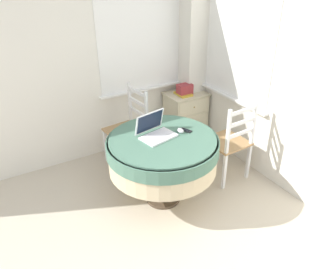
# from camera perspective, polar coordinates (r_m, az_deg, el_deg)

# --- Properties ---
(corner_room_shell) EXTENTS (4.37, 4.63, 2.55)m
(corner_room_shell) POSITION_cam_1_polar(r_m,az_deg,el_deg) (3.28, 2.06, 10.76)
(corner_room_shell) COLOR white
(corner_room_shell) RESTS_ON ground_plane
(round_dining_table) EXTENTS (1.10, 1.10, 0.74)m
(round_dining_table) POSITION_cam_1_polar(r_m,az_deg,el_deg) (3.23, -0.92, -2.98)
(round_dining_table) COLOR #4C3D2D
(round_dining_table) RESTS_ON ground_plane
(laptop) EXTENTS (0.38, 0.33, 0.23)m
(laptop) POSITION_cam_1_polar(r_m,az_deg,el_deg) (3.17, -2.23, 0.54)
(laptop) COLOR white
(laptop) RESTS_ON round_dining_table
(computer_mouse) EXTENTS (0.06, 0.09, 0.04)m
(computer_mouse) POSITION_cam_1_polar(r_m,az_deg,el_deg) (3.24, 2.19, 0.67)
(computer_mouse) COLOR silver
(computer_mouse) RESTS_ON round_dining_table
(cell_phone) EXTENTS (0.09, 0.13, 0.01)m
(cell_phone) POSITION_cam_1_polar(r_m,az_deg,el_deg) (3.29, 3.13, 0.73)
(cell_phone) COLOR black
(cell_phone) RESTS_ON round_dining_table
(dining_chair_near_back_window) EXTENTS (0.47, 0.46, 0.96)m
(dining_chair_near_back_window) POSITION_cam_1_polar(r_m,az_deg,el_deg) (3.97, -6.83, 1.00)
(dining_chair_near_back_window) COLOR #A87F51
(dining_chair_near_back_window) RESTS_ON ground_plane
(dining_chair_near_right_window) EXTENTS (0.44, 0.45, 0.96)m
(dining_chair_near_right_window) POSITION_cam_1_polar(r_m,az_deg,el_deg) (3.71, 10.71, -1.37)
(dining_chair_near_right_window) COLOR #A87F51
(dining_chair_near_right_window) RESTS_ON ground_plane
(corner_cabinet) EXTENTS (0.53, 0.42, 0.67)m
(corner_cabinet) POSITION_cam_1_polar(r_m,az_deg,el_deg) (4.55, 3.06, 3.24)
(corner_cabinet) COLOR beige
(corner_cabinet) RESTS_ON ground_plane
(storage_box) EXTENTS (0.19, 0.13, 0.14)m
(storage_box) POSITION_cam_1_polar(r_m,az_deg,el_deg) (4.35, 2.93, 7.83)
(storage_box) COLOR #9E3338
(storage_box) RESTS_ON corner_cabinet
(book_on_cabinet) EXTENTS (0.17, 0.23, 0.02)m
(book_on_cabinet) POSITION_cam_1_polar(r_m,az_deg,el_deg) (4.36, 2.66, 7.08)
(book_on_cabinet) COLOR gold
(book_on_cabinet) RESTS_ON corner_cabinet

